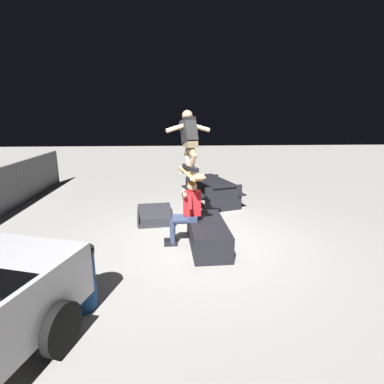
% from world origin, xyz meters
% --- Properties ---
extents(ground_plane, '(40.00, 40.00, 0.00)m').
position_xyz_m(ground_plane, '(0.00, 0.00, 0.00)').
color(ground_plane, gray).
extents(ledge_box_main, '(1.71, 0.77, 0.50)m').
position_xyz_m(ledge_box_main, '(-0.22, -0.12, 0.25)').
color(ledge_box_main, black).
rests_on(ledge_box_main, ground).
extents(person_sitting_on_ledge, '(0.59, 0.76, 1.33)m').
position_xyz_m(person_sitting_on_ledge, '(-0.07, 0.30, 0.74)').
color(person_sitting_on_ledge, '#2D3856').
rests_on(person_sitting_on_ledge, ground).
extents(skateboard, '(1.03, 0.52, 0.15)m').
position_xyz_m(skateboard, '(-0.14, 0.23, 1.49)').
color(skateboard, '#AD8451').
extents(skater_airborne, '(0.63, 0.86, 1.12)m').
position_xyz_m(skater_airborne, '(-0.09, 0.25, 2.18)').
color(skater_airborne, black).
extents(kicker_ramp, '(1.36, 1.04, 0.33)m').
position_xyz_m(kicker_ramp, '(1.47, 1.05, 0.05)').
color(kicker_ramp, '#28282D').
rests_on(kicker_ramp, ground).
extents(picnic_table_back, '(2.02, 1.78, 0.75)m').
position_xyz_m(picnic_table_back, '(2.73, -0.56, 0.50)').
color(picnic_table_back, black).
rests_on(picnic_table_back, ground).
extents(trash_bin, '(0.48, 0.48, 0.86)m').
position_xyz_m(trash_bin, '(-2.10, 1.86, 0.43)').
color(trash_bin, navy).
rests_on(trash_bin, ground).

